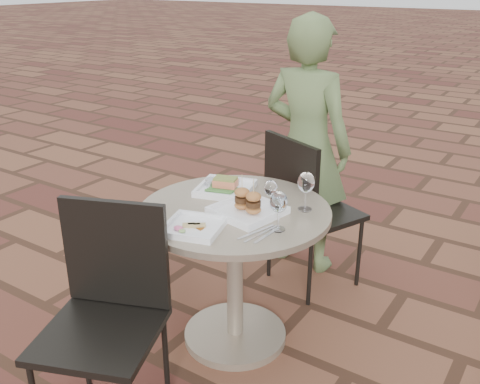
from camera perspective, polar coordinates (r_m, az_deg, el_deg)
The scene contains 13 objects.
ground at distance 3.01m, azimuth -3.66°, elevation -13.19°, with size 60.00×60.00×0.00m, color brown.
cafe_table at distance 2.60m, azimuth -0.56°, elevation -6.74°, with size 0.90×0.90×0.73m.
chair_far at distance 3.05m, azimuth 6.83°, elevation -0.96°, with size 0.58×0.58×0.93m.
chair_near at distance 2.22m, azimuth -13.93°, elevation -11.05°, with size 0.57×0.57×0.93m.
diner at distance 3.26m, azimuth 7.11°, elevation 4.80°, with size 0.57×0.37×1.56m, color #506336.
plate_salmon at distance 2.68m, azimuth -1.57°, elevation 0.50°, with size 0.33×0.33×0.07m.
plate_sliders at distance 2.43m, azimuth 0.82°, elevation -1.59°, with size 0.33×0.33×0.18m.
plate_tuna at distance 2.29m, azimuth -4.97°, elevation -3.67°, with size 0.29×0.29×0.03m.
wine_glass_right at distance 2.24m, azimuth 4.16°, elevation -1.16°, with size 0.08×0.08×0.18m.
wine_glass_mid at distance 2.44m, azimuth 3.32°, elevation 0.31°, with size 0.06×0.06×0.15m.
wine_glass_far at distance 2.45m, azimuth 7.07°, elevation 0.92°, with size 0.08×0.08×0.18m.
steel_ramekin at distance 2.72m, azimuth -3.01°, elevation 0.90°, with size 0.07×0.07×0.05m, color silver.
cutlery_set at distance 2.25m, azimuth 2.30°, elevation -4.46°, with size 0.10×0.22×0.00m, color silver, non-canonical shape.
Camera 1 is at (1.51, -1.94, 1.74)m, focal length 40.00 mm.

